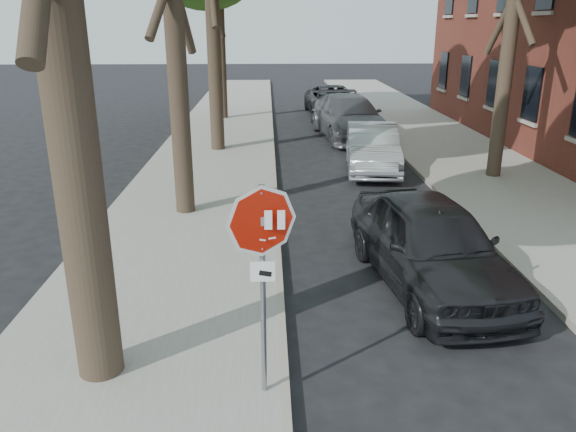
% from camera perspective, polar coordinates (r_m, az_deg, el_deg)
% --- Properties ---
extents(ground, '(120.00, 120.00, 0.00)m').
position_cam_1_polar(ground, '(7.27, 3.42, -17.85)').
color(ground, black).
rests_on(ground, ground).
extents(sidewalk_left, '(4.00, 55.00, 0.12)m').
position_cam_1_polar(sidewalk_left, '(18.39, -7.92, 5.31)').
color(sidewalk_left, gray).
rests_on(sidewalk_left, ground).
extents(sidewalk_right, '(4.00, 55.00, 0.12)m').
position_cam_1_polar(sidewalk_right, '(19.46, 17.95, 5.32)').
color(sidewalk_right, gray).
rests_on(sidewalk_right, ground).
extents(curb_left, '(0.12, 55.00, 0.13)m').
position_cam_1_polar(curb_left, '(18.30, -1.49, 5.43)').
color(curb_left, '#9E9384').
rests_on(curb_left, ground).
extents(curb_right, '(0.12, 55.00, 0.13)m').
position_cam_1_polar(curb_right, '(18.86, 12.06, 5.43)').
color(curb_right, '#9E9384').
rests_on(curb_right, ground).
extents(stop_sign, '(0.76, 0.34, 2.61)m').
position_cam_1_polar(stop_sign, '(6.24, -2.62, -3.70)').
color(stop_sign, gray).
rests_on(stop_sign, sidewalk_left).
extents(car_a, '(2.42, 4.79, 1.56)m').
position_cam_1_polar(car_a, '(9.91, 14.33, -2.77)').
color(car_a, black).
rests_on(car_a, ground).
extents(car_b, '(1.95, 4.43, 1.41)m').
position_cam_1_polar(car_b, '(17.63, 8.55, 6.85)').
color(car_b, '#B1B3B9').
rests_on(car_b, ground).
extents(car_c, '(2.95, 5.93, 1.65)m').
position_cam_1_polar(car_c, '(22.75, 6.18, 9.97)').
color(car_c, '#535458').
rests_on(car_c, ground).
extents(car_d, '(2.53, 5.25, 1.44)m').
position_cam_1_polar(car_d, '(28.41, 4.54, 11.59)').
color(car_d, black).
rests_on(car_d, ground).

